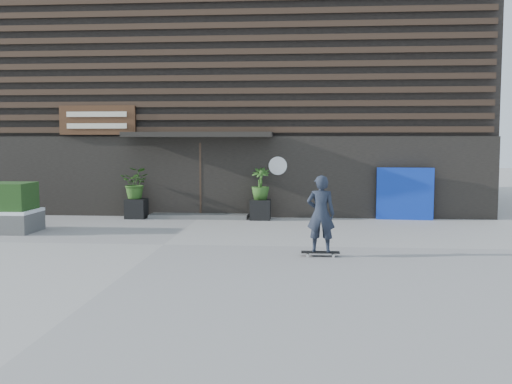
# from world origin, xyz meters

# --- Properties ---
(ground) EXTENTS (80.00, 80.00, 0.00)m
(ground) POSITION_xyz_m (0.00, 0.00, 0.00)
(ground) COLOR #9C9994
(ground) RESTS_ON ground
(entrance_step) EXTENTS (3.00, 0.80, 0.12)m
(entrance_step) POSITION_xyz_m (0.00, 4.60, 0.06)
(entrance_step) COLOR #50504E
(entrance_step) RESTS_ON ground
(planter_pot_left) EXTENTS (0.60, 0.60, 0.60)m
(planter_pot_left) POSITION_xyz_m (-1.90, 4.40, 0.30)
(planter_pot_left) COLOR black
(planter_pot_left) RESTS_ON ground
(bamboo_left) EXTENTS (0.86, 0.75, 0.96)m
(bamboo_left) POSITION_xyz_m (-1.90, 4.40, 1.08)
(bamboo_left) COLOR #2D591E
(bamboo_left) RESTS_ON planter_pot_left
(planter_pot_right) EXTENTS (0.60, 0.60, 0.60)m
(planter_pot_right) POSITION_xyz_m (1.90, 4.40, 0.30)
(planter_pot_right) COLOR black
(planter_pot_right) RESTS_ON ground
(bamboo_right) EXTENTS (0.54, 0.54, 0.96)m
(bamboo_right) POSITION_xyz_m (1.90, 4.40, 1.08)
(bamboo_right) COLOR #2D591E
(bamboo_right) RESTS_ON planter_pot_right
(blue_tarp) EXTENTS (1.67, 0.24, 1.56)m
(blue_tarp) POSITION_xyz_m (6.22, 4.70, 0.78)
(blue_tarp) COLOR #0C29A2
(blue_tarp) RESTS_ON ground
(building) EXTENTS (18.00, 11.00, 8.00)m
(building) POSITION_xyz_m (-0.00, 9.96, 3.99)
(building) COLOR black
(building) RESTS_ON ground
(skateboarder) EXTENTS (0.78, 0.42, 1.66)m
(skateboarder) POSITION_xyz_m (3.51, -1.08, 0.87)
(skateboarder) COLOR black
(skateboarder) RESTS_ON ground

